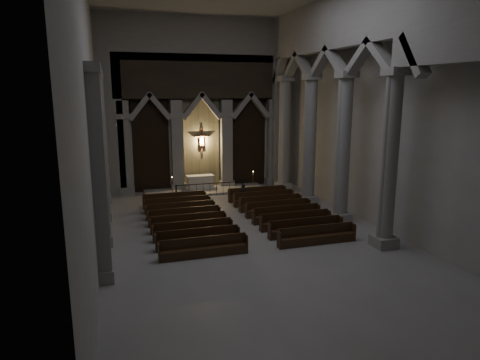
{
  "coord_description": "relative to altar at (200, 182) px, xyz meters",
  "views": [
    {
      "loc": [
        -6.27,
        -18.44,
        7.08
      ],
      "look_at": [
        0.24,
        3.0,
        2.35
      ],
      "focal_mm": 32.0,
      "sensor_mm": 36.0,
      "label": 1
    }
  ],
  "objects": [
    {
      "name": "candle_stand_right",
      "position": [
        3.55,
        -1.27,
        -0.25
      ],
      "size": [
        0.25,
        0.25,
        1.46
      ],
      "color": "#9E6430",
      "rests_on": "ground"
    },
    {
      "name": "pews",
      "position": [
        0.33,
        -7.93,
        -0.36
      ],
      "size": [
        9.29,
        8.93,
        0.87
      ],
      "color": "black",
      "rests_on": "ground"
    },
    {
      "name": "worshipper",
      "position": [
        2.07,
        -3.83,
        -0.07
      ],
      "size": [
        0.49,
        0.42,
        1.15
      ],
      "primitive_type": "imported",
      "rotation": [
        0.0,
        0.0,
        -0.42
      ],
      "color": "black",
      "rests_on": "ground"
    },
    {
      "name": "room",
      "position": [
        0.33,
        -10.9,
        6.96
      ],
      "size": [
        24.0,
        24.1,
        12.0
      ],
      "color": "gray",
      "rests_on": "ground"
    },
    {
      "name": "altar_rail",
      "position": [
        0.33,
        -1.67,
        -0.03
      ],
      "size": [
        4.7,
        0.09,
        0.92
      ],
      "color": "black",
      "rests_on": "ground"
    },
    {
      "name": "candle_stand_left",
      "position": [
        -2.21,
        -1.54,
        -0.25
      ],
      "size": [
        0.25,
        0.25,
        1.46
      ],
      "color": "#9E6430",
      "rests_on": "ground"
    },
    {
      "name": "altar",
      "position": [
        0.0,
        0.0,
        0.0
      ],
      "size": [
        1.94,
        0.77,
        0.98
      ],
      "color": "silver",
      "rests_on": "sanctuary_step"
    },
    {
      "name": "sanctuary_wall",
      "position": [
        0.33,
        0.63,
        5.97
      ],
      "size": [
        14.0,
        0.77,
        12.0
      ],
      "color": "gray",
      "rests_on": "ground"
    },
    {
      "name": "sanctuary_step",
      "position": [
        0.33,
        -0.3,
        -0.57
      ],
      "size": [
        8.5,
        2.6,
        0.15
      ],
      "primitive_type": "cube",
      "color": "gray",
      "rests_on": "ground"
    },
    {
      "name": "left_pilasters",
      "position": [
        -6.42,
        -7.4,
        3.26
      ],
      "size": [
        0.6,
        13.0,
        8.03
      ],
      "color": "gray",
      "rests_on": "ground"
    },
    {
      "name": "right_arcade",
      "position": [
        5.83,
        -9.57,
        7.18
      ],
      "size": [
        1.0,
        24.0,
        12.0
      ],
      "color": "gray",
      "rests_on": "ground"
    }
  ]
}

